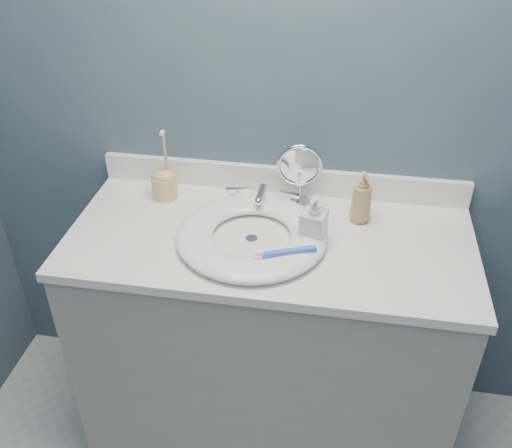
% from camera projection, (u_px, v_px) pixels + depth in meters
% --- Properties ---
extents(back_wall, '(2.20, 0.02, 2.40)m').
position_uv_depth(back_wall, '(284.00, 100.00, 1.75)').
color(back_wall, '#3F505F').
rests_on(back_wall, ground).
extents(vanity_cabinet, '(1.20, 0.55, 0.85)m').
position_uv_depth(vanity_cabinet, '(268.00, 343.00, 1.97)').
color(vanity_cabinet, '#A19B93').
rests_on(vanity_cabinet, ground).
extents(countertop, '(1.22, 0.57, 0.03)m').
position_uv_depth(countertop, '(270.00, 240.00, 1.72)').
color(countertop, white).
rests_on(countertop, vanity_cabinet).
extents(backsplash, '(1.22, 0.02, 0.09)m').
position_uv_depth(backsplash, '(281.00, 180.00, 1.90)').
color(backsplash, white).
rests_on(backsplash, countertop).
extents(basin, '(0.45, 0.45, 0.04)m').
position_uv_depth(basin, '(252.00, 235.00, 1.68)').
color(basin, white).
rests_on(basin, countertop).
extents(drain, '(0.04, 0.04, 0.01)m').
position_uv_depth(drain, '(252.00, 239.00, 1.69)').
color(drain, silver).
rests_on(drain, countertop).
extents(faucet, '(0.25, 0.13, 0.07)m').
position_uv_depth(faucet, '(262.00, 198.00, 1.84)').
color(faucet, silver).
rests_on(faucet, countertop).
extents(makeup_mirror, '(0.14, 0.08, 0.21)m').
position_uv_depth(makeup_mirror, '(299.00, 172.00, 1.80)').
color(makeup_mirror, silver).
rests_on(makeup_mirror, countertop).
extents(soap_bottle_amber, '(0.08, 0.08, 0.17)m').
position_uv_depth(soap_bottle_amber, '(362.00, 197.00, 1.73)').
color(soap_bottle_amber, '#A98A4C').
rests_on(soap_bottle_amber, countertop).
extents(soap_bottle_clear, '(0.08, 0.09, 0.16)m').
position_uv_depth(soap_bottle_clear, '(314.00, 220.00, 1.64)').
color(soap_bottle_clear, silver).
rests_on(soap_bottle_clear, countertop).
extents(toothbrush_holder, '(0.08, 0.08, 0.24)m').
position_uv_depth(toothbrush_holder, '(164.00, 182.00, 1.87)').
color(toothbrush_holder, '#D9B36C').
rests_on(toothbrush_holder, countertop).
extents(toothbrush_lying, '(0.17, 0.08, 0.02)m').
position_uv_depth(toothbrush_lying, '(287.00, 252.00, 1.58)').
color(toothbrush_lying, blue).
rests_on(toothbrush_lying, basin).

